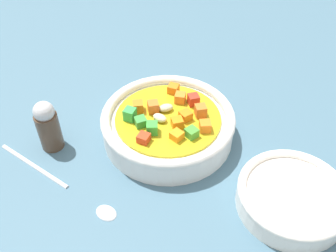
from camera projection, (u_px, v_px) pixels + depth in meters
ground_plane at (168, 140)px, 60.71cm from camera, size 140.00×140.00×2.00cm
soup_bowl_main at (168, 124)px, 58.26cm from camera, size 20.30×20.30×5.79cm
spoon at (67, 186)px, 52.37cm from camera, size 11.39×20.56×0.82cm
side_bowl_small at (292, 197)px, 49.32cm from camera, size 14.34×14.34×3.47cm
pepper_shaker at (48, 126)px, 55.65cm from camera, size 3.37×3.37×8.41cm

